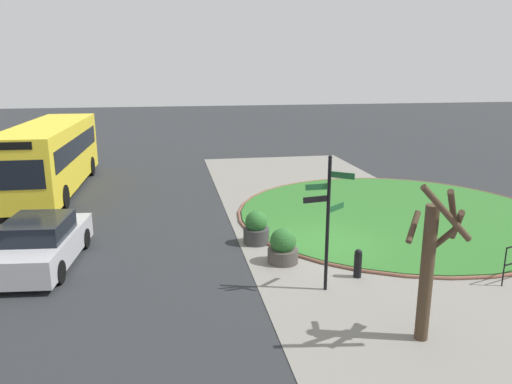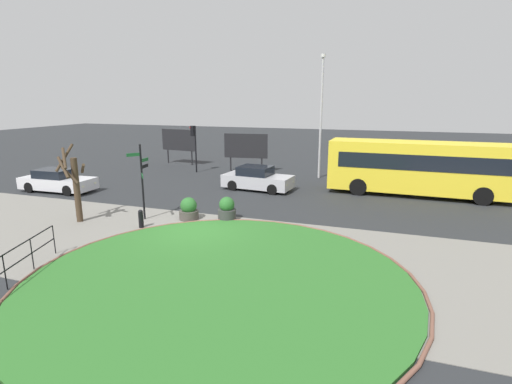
# 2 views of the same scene
# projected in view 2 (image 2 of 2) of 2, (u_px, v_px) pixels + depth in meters

# --- Properties ---
(ground) EXTENTS (120.00, 120.00, 0.00)m
(ground) POSITION_uv_depth(u_px,v_px,m) (196.00, 232.00, 16.79)
(ground) COLOR #282B2D
(sidewalk_paving) EXTENTS (32.00, 8.52, 0.02)m
(sidewalk_paving) POSITION_uv_depth(u_px,v_px,m) (175.00, 245.00, 15.19)
(sidewalk_paving) COLOR gray
(sidewalk_paving) RESTS_ON ground
(grass_island) EXTENTS (12.07, 12.07, 0.10)m
(grass_island) POSITION_uv_depth(u_px,v_px,m) (219.00, 280.00, 12.22)
(grass_island) COLOR #2D6B28
(grass_island) RESTS_ON ground
(grass_kerb_ring) EXTENTS (12.38, 12.38, 0.11)m
(grass_kerb_ring) POSITION_uv_depth(u_px,v_px,m) (219.00, 279.00, 12.22)
(grass_kerb_ring) COLOR brown
(grass_kerb_ring) RESTS_ON ground
(signpost_directional) EXTENTS (0.84, 1.25, 3.58)m
(signpost_directional) POSITION_uv_depth(u_px,v_px,m) (142.00, 177.00, 18.04)
(signpost_directional) COLOR black
(signpost_directional) RESTS_ON ground
(bollard_foreground) EXTENTS (0.22, 0.22, 0.84)m
(bollard_foreground) POSITION_uv_depth(u_px,v_px,m) (141.00, 219.00, 17.19)
(bollard_foreground) COLOR black
(bollard_foreground) RESTS_ON ground
(railing_grass_edge) EXTENTS (1.30, 4.00, 1.10)m
(railing_grass_edge) POSITION_uv_depth(u_px,v_px,m) (18.00, 258.00, 12.21)
(railing_grass_edge) COLOR black
(railing_grass_edge) RESTS_ON ground
(bus_yellow) EXTENTS (10.24, 2.72, 3.14)m
(bus_yellow) POSITION_uv_depth(u_px,v_px,m) (419.00, 167.00, 22.73)
(bus_yellow) COLOR yellow
(bus_yellow) RESTS_ON ground
(car_near_lane) EXTENTS (4.46, 2.25, 1.47)m
(car_near_lane) POSITION_uv_depth(u_px,v_px,m) (257.00, 179.00, 24.42)
(car_near_lane) COLOR #B7B7BC
(car_near_lane) RESTS_ON ground
(car_far_lane) EXTENTS (4.66, 1.93, 1.38)m
(car_far_lane) POSITION_uv_depth(u_px,v_px,m) (57.00, 181.00, 24.00)
(car_far_lane) COLOR silver
(car_far_lane) RESTS_ON ground
(traffic_light_near) EXTENTS (0.49, 0.29, 3.57)m
(traffic_light_near) POSITION_uv_depth(u_px,v_px,m) (194.00, 138.00, 29.86)
(traffic_light_near) COLOR black
(traffic_light_near) RESTS_ON ground
(lamppost_tall) EXTENTS (0.32, 0.32, 8.51)m
(lamppost_tall) POSITION_uv_depth(u_px,v_px,m) (321.00, 114.00, 27.20)
(lamppost_tall) COLOR #B7B7BC
(lamppost_tall) RESTS_ON ground
(billboard_left) EXTENTS (3.47, 0.56, 3.00)m
(billboard_left) POSITION_uv_depth(u_px,v_px,m) (179.00, 141.00, 33.81)
(billboard_left) COLOR black
(billboard_left) RESTS_ON ground
(billboard_right) EXTENTS (3.41, 0.55, 2.96)m
(billboard_right) POSITION_uv_depth(u_px,v_px,m) (246.00, 147.00, 30.19)
(billboard_right) COLOR black
(billboard_right) RESTS_ON ground
(planter_near_signpost) EXTENTS (0.85, 0.85, 1.12)m
(planter_near_signpost) POSITION_uv_depth(u_px,v_px,m) (227.00, 210.00, 18.28)
(planter_near_signpost) COLOR #383838
(planter_near_signpost) RESTS_ON ground
(planter_kerbside) EXTENTS (0.91, 0.91, 1.07)m
(planter_kerbside) POSITION_uv_depth(u_px,v_px,m) (189.00, 210.00, 18.38)
(planter_kerbside) COLOR #47423D
(planter_kerbside) RESTS_ON ground
(street_tree_bare) EXTENTS (1.26, 1.30, 3.56)m
(street_tree_bare) POSITION_uv_depth(u_px,v_px,m) (74.00, 183.00, 17.71)
(street_tree_bare) COLOR #423323
(street_tree_bare) RESTS_ON ground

